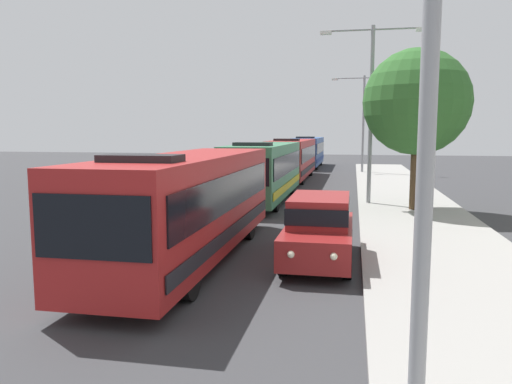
{
  "coord_description": "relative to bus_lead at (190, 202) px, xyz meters",
  "views": [
    {
      "loc": [
        3.3,
        -0.21,
        3.72
      ],
      "look_at": [
        0.2,
        15.54,
        1.74
      ],
      "focal_mm": 34.64,
      "sensor_mm": 36.0,
      "label": 1
    }
  ],
  "objects": [
    {
      "name": "bus_middle",
      "position": [
        0.0,
        24.65,
        0.0
      ],
      "size": [
        2.58,
        12.41,
        3.21
      ],
      "color": "maroon",
      "rests_on": "ground_plane"
    },
    {
      "name": "bus_fourth_in_line",
      "position": [
        0.0,
        37.96,
        0.0
      ],
      "size": [
        2.58,
        11.2,
        3.21
      ],
      "color": "#284C8C",
      "rests_on": "ground_plane"
    },
    {
      "name": "streetlamp_mid",
      "position": [
        5.4,
        11.74,
        3.67
      ],
      "size": [
        5.09,
        0.28,
        8.65
      ],
      "color": "gray",
      "rests_on": "sidewalk"
    },
    {
      "name": "streetlamp_far",
      "position": [
        5.4,
        31.15,
        3.55
      ],
      "size": [
        5.6,
        0.28,
        8.37
      ],
      "color": "gray",
      "rests_on": "sidewalk"
    },
    {
      "name": "roadside_tree",
      "position": [
        7.34,
        10.01,
        3.33
      ],
      "size": [
        4.76,
        4.76,
        7.26
      ],
      "color": "#4C3823",
      "rests_on": "sidewalk"
    },
    {
      "name": "bus_lead",
      "position": [
        0.0,
        0.0,
        0.0
      ],
      "size": [
        2.58,
        10.95,
        3.21
      ],
      "color": "maroon",
      "rests_on": "ground_plane"
    },
    {
      "name": "bus_second_in_line",
      "position": [
        -0.0,
        12.35,
        -0.0
      ],
      "size": [
        2.58,
        10.9,
        3.21
      ],
      "color": "#33724C",
      "rests_on": "ground_plane"
    },
    {
      "name": "white_suv",
      "position": [
        3.7,
        0.43,
        -0.66
      ],
      "size": [
        1.86,
        4.83,
        1.9
      ],
      "color": "maroon",
      "rests_on": "ground_plane"
    }
  ]
}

